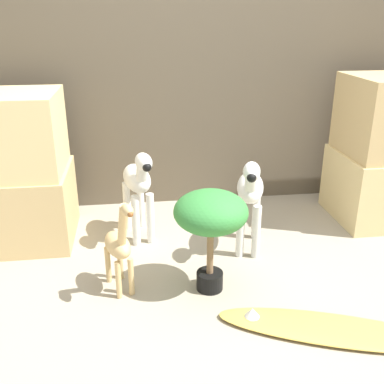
{
  "coord_description": "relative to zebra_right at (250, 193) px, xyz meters",
  "views": [
    {
      "loc": [
        -0.54,
        -2.01,
        1.5
      ],
      "look_at": [
        -0.16,
        0.79,
        0.37
      ],
      "focal_mm": 42.0,
      "sensor_mm": 36.0,
      "label": 1
    }
  ],
  "objects": [
    {
      "name": "rock_pillar_left",
      "position": [
        -1.57,
        0.37,
        0.09
      ],
      "size": [
        0.77,
        0.65,
        1.03
      ],
      "color": "tan",
      "rests_on": "ground_plane"
    },
    {
      "name": "ground_plane",
      "position": [
        -0.19,
        -0.61,
        -0.41
      ],
      "size": [
        14.0,
        14.0,
        0.0
      ],
      "primitive_type": "plane",
      "color": "#9E937F"
    },
    {
      "name": "giraffe_figurine",
      "position": [
        -0.84,
        -0.38,
        -0.12
      ],
      "size": [
        0.22,
        0.39,
        0.61
      ],
      "color": "tan",
      "rests_on": "ground_plane"
    },
    {
      "name": "wall_back",
      "position": [
        -0.19,
        0.94,
        0.69
      ],
      "size": [
        6.4,
        0.08,
        2.2
      ],
      "color": "brown",
      "rests_on": "ground_plane"
    },
    {
      "name": "surfboard",
      "position": [
        0.2,
        -0.89,
        -0.39
      ],
      "size": [
        1.18,
        0.64,
        0.08
      ],
      "color": "gold",
      "rests_on": "ground_plane"
    },
    {
      "name": "zebra_right",
      "position": [
        0.0,
        0.0,
        0.0
      ],
      "size": [
        0.26,
        0.52,
        0.67
      ],
      "color": "silver",
      "rests_on": "ground_plane"
    },
    {
      "name": "zebra_left",
      "position": [
        -0.71,
        0.27,
        0.0
      ],
      "size": [
        0.25,
        0.52,
        0.67
      ],
      "color": "silver",
      "rests_on": "ground_plane"
    },
    {
      "name": "potted_palm_front",
      "position": [
        -0.34,
        -0.43,
        0.05
      ],
      "size": [
        0.41,
        0.41,
        0.6
      ],
      "color": "black",
      "rests_on": "ground_plane"
    }
  ]
}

